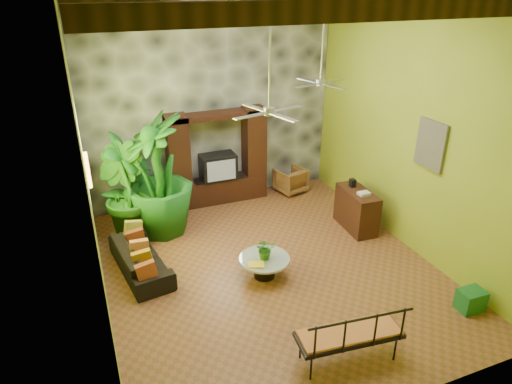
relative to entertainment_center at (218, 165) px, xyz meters
name	(u,v)px	position (x,y,z in m)	size (l,w,h in m)	color
ground	(268,267)	(0.00, -3.14, -0.97)	(7.00, 7.00, 0.00)	brown
back_wall	(211,99)	(0.00, 0.36, 1.53)	(6.00, 0.02, 5.00)	#8FA224
left_wall	(85,169)	(-3.00, -3.14, 1.53)	(0.02, 7.00, 5.00)	#8FA224
right_wall	(413,125)	(3.00, -3.14, 1.53)	(0.02, 7.00, 5.00)	#8FA224
stone_accent_wall	(212,99)	(0.00, 0.30, 1.53)	(5.98, 0.10, 4.98)	#313338
ceiling_beams	(272,0)	(0.00, -3.14, 3.81)	(5.95, 5.36, 0.22)	#341E10
entertainment_center	(218,165)	(0.00, 0.00, 0.00)	(2.40, 0.55, 2.30)	#33180E
ceiling_fan_front	(269,98)	(-0.20, -3.54, 2.44)	(1.28, 1.28, 1.86)	#B5B5BA
ceiling_fan_back	(321,72)	(1.60, -1.94, 2.44)	(1.28, 1.28, 1.86)	#B5B5BA
wall_art_mask	(88,170)	(-2.96, -2.14, 1.13)	(0.06, 0.32, 0.55)	yellow
wall_art_painting	(431,145)	(2.96, -3.74, 1.33)	(0.06, 0.70, 0.90)	#22517E
sofa	(141,259)	(-2.30, -2.36, -0.69)	(1.88, 0.73, 0.55)	black
wicker_armchair	(291,180)	(1.89, -0.19, -0.64)	(0.69, 0.71, 0.65)	#966436
tall_plant_a	(130,183)	(-2.16, -0.63, 0.14)	(1.17, 0.79, 2.22)	#1A6522
tall_plant_b	(124,193)	(-2.34, -0.97, 0.07)	(1.14, 0.92, 2.08)	#1F5D18
tall_plant_c	(157,176)	(-1.62, -0.97, 0.35)	(1.48, 1.48, 2.64)	#185E18
coffee_table	(264,264)	(-0.19, -3.39, -0.71)	(0.94, 0.94, 0.40)	black
centerpiece_plant	(266,249)	(-0.18, -3.40, -0.36)	(0.36, 0.31, 0.40)	#2D681B
yellow_tray	(256,265)	(-0.43, -3.56, -0.55)	(0.29, 0.21, 0.03)	yellow
iron_bench	(353,334)	(0.13, -5.81, -0.43)	(1.58, 0.71, 0.57)	black
side_console	(357,210)	(2.40, -2.46, -0.51)	(0.51, 1.13, 0.90)	#381B11
green_bin	(471,300)	(2.65, -5.55, -0.78)	(0.43, 0.32, 0.37)	#22803E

